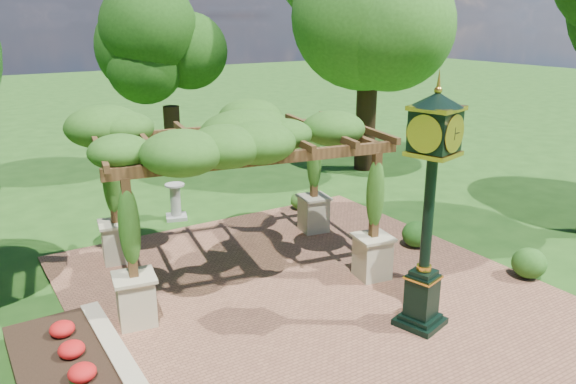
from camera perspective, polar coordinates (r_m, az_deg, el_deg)
ground at (r=12.12m, az=6.49°, el=-13.03°), size 120.00×120.00×0.00m
brick_plaza at (r=12.80m, az=3.65°, el=-11.08°), size 10.00×12.00×0.04m
border_wall at (r=10.61m, az=-16.18°, el=-17.27°), size 0.35×5.00×0.40m
pedestal_clock at (r=11.08m, az=14.25°, el=0.04°), size 1.18×1.18×4.87m
pergola at (r=13.29m, az=-5.14°, el=5.32°), size 7.08×5.09×4.09m
sundial at (r=17.95m, az=-11.34°, el=-1.16°), size 0.79×0.79×1.14m
shrub_front at (r=14.88m, az=23.30°, el=-6.65°), size 1.04×1.04×0.74m
shrub_mid at (r=15.85m, az=12.93°, el=-4.19°), size 0.97×0.97×0.72m
shrub_back at (r=18.42m, az=1.28°, el=-0.88°), size 0.78×0.78×0.59m
tree_north at (r=22.60m, az=-12.15°, el=13.78°), size 3.56×3.56×7.05m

